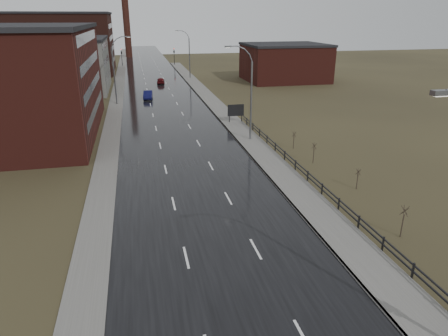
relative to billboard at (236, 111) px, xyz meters
name	(u,v)px	position (x,y,z in m)	size (l,w,h in m)	color
road	(164,104)	(-9.10, 15.30, -1.78)	(14.00, 300.00, 0.06)	black
sidewalk_right	(251,142)	(-0.50, -9.70, -1.72)	(3.20, 180.00, 0.18)	#595651
curb_right	(239,143)	(-2.02, -9.70, -1.72)	(0.16, 180.00, 0.18)	slate
sidewalk_left	(115,106)	(-17.30, 15.30, -1.75)	(2.40, 260.00, 0.12)	#595651
warehouse_near	(0,82)	(-30.09, 0.30, 4.95)	(22.44, 28.56, 13.50)	#471914
warehouse_mid	(66,65)	(-27.09, 33.30, 3.45)	(16.32, 20.40, 10.50)	slate
warehouse_far	(61,43)	(-32.09, 63.30, 5.95)	(26.52, 24.48, 15.50)	#331611
building_right	(284,62)	(21.20, 37.30, 2.45)	(18.36, 16.32, 8.50)	#471914
smokestack	(126,13)	(-15.10, 105.30, 13.69)	(2.70, 2.70, 30.70)	#331611
streetlight_right_mid	(249,93)	(-0.60, -8.70, 4.03)	(3.36, 0.28, 11.35)	slate
streetlight_left	(116,70)	(-16.80, 17.30, 4.03)	(3.36, 0.28, 11.35)	slate
streetlight_right_far	(188,54)	(-0.60, 45.30, 4.03)	(3.36, 0.28, 11.35)	slate
guardrail	(326,191)	(1.20, -26.39, -1.10)	(0.10, 53.05, 1.10)	black
shrub_c	(403,221)	(3.53, -33.30, -0.55)	(0.56, 0.59, 2.37)	#382D23
shrub_d	(358,178)	(4.83, -25.12, -0.79)	(0.46, 0.48, 1.92)	#382D23
shrub_e	(314,153)	(3.85, -18.07, -0.63)	(0.53, 0.55, 2.21)	#382D23
shrub_f	(294,140)	(3.67, -13.00, -0.73)	(0.49, 0.51, 2.03)	#382D23
billboard	(236,111)	(0.00, 0.00, 0.00)	(2.38, 0.17, 2.71)	black
traffic_light_left	(121,51)	(-17.10, 75.30, 2.79)	(0.58, 2.73, 5.30)	black
traffic_light_right	(174,50)	(-1.10, 75.30, 2.79)	(0.58, 2.73, 5.30)	black
car_near	(148,95)	(-11.56, 20.78, -1.06)	(1.58, 4.52, 1.49)	#0B0D3B
car_far	(161,81)	(-7.99, 38.43, -1.12)	(1.64, 4.06, 1.38)	#500D10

